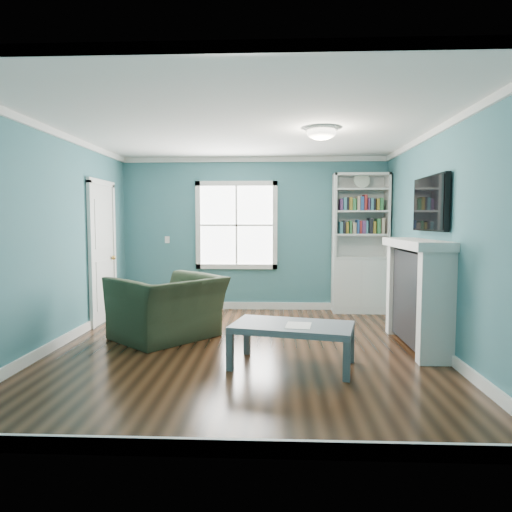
{
  "coord_description": "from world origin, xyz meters",
  "views": [
    {
      "loc": [
        0.37,
        -5.3,
        1.52
      ],
      "look_at": [
        0.13,
        0.4,
        1.08
      ],
      "focal_mm": 32.0,
      "sensor_mm": 36.0,
      "label": 1
    }
  ],
  "objects": [
    {
      "name": "tv",
      "position": [
        2.2,
        0.2,
        1.72
      ],
      "size": [
        0.06,
        1.1,
        0.65
      ],
      "primitive_type": "cube",
      "color": "black",
      "rests_on": "fireplace"
    },
    {
      "name": "fireplace",
      "position": [
        2.08,
        0.2,
        0.64
      ],
      "size": [
        0.44,
        1.58,
        1.3
      ],
      "color": "black",
      "rests_on": "ground"
    },
    {
      "name": "room_walls",
      "position": [
        0.0,
        0.0,
        1.58
      ],
      "size": [
        5.0,
        5.0,
        5.0
      ],
      "color": "#38727B",
      "rests_on": "ground"
    },
    {
      "name": "window",
      "position": [
        -0.3,
        2.49,
        1.45
      ],
      "size": [
        1.4,
        0.06,
        1.5
      ],
      "color": "white",
      "rests_on": "room_walls"
    },
    {
      "name": "door",
      "position": [
        -2.22,
        1.4,
        1.07
      ],
      "size": [
        0.12,
        0.98,
        2.17
      ],
      "color": "silver",
      "rests_on": "ground"
    },
    {
      "name": "bookshelf",
      "position": [
        1.77,
        2.3,
        0.92
      ],
      "size": [
        0.9,
        0.35,
        2.31
      ],
      "color": "silver",
      "rests_on": "ground"
    },
    {
      "name": "coffee_table",
      "position": [
        0.55,
        -0.61,
        0.39
      ],
      "size": [
        1.36,
        0.94,
        0.45
      ],
      "rotation": [
        0.0,
        0.0,
        -0.23
      ],
      "color": "#4C565C",
      "rests_on": "ground"
    },
    {
      "name": "recliner",
      "position": [
        -1.02,
        0.46,
        0.54
      ],
      "size": [
        1.43,
        1.47,
        1.09
      ],
      "primitive_type": "imported",
      "rotation": [
        0.0,
        0.0,
        -2.29
      ],
      "color": "#232C1C",
      "rests_on": "ground"
    },
    {
      "name": "ceiling_fixture",
      "position": [
        0.9,
        0.1,
        2.55
      ],
      "size": [
        0.38,
        0.38,
        0.15
      ],
      "color": "white",
      "rests_on": "room_walls"
    },
    {
      "name": "trim",
      "position": [
        0.0,
        0.0,
        1.24
      ],
      "size": [
        4.5,
        5.0,
        2.6
      ],
      "color": "white",
      "rests_on": "ground"
    },
    {
      "name": "paper_sheet",
      "position": [
        0.61,
        -0.69,
        0.45
      ],
      "size": [
        0.29,
        0.35,
        0.0
      ],
      "primitive_type": "cube",
      "rotation": [
        0.0,
        0.0,
        -0.14
      ],
      "color": "white",
      "rests_on": "coffee_table"
    },
    {
      "name": "floor",
      "position": [
        0.0,
        0.0,
        0.0
      ],
      "size": [
        5.0,
        5.0,
        0.0
      ],
      "primitive_type": "plane",
      "color": "black",
      "rests_on": "ground"
    },
    {
      "name": "light_switch",
      "position": [
        -1.5,
        2.48,
        1.2
      ],
      "size": [
        0.08,
        0.01,
        0.12
      ],
      "primitive_type": "cube",
      "color": "white",
      "rests_on": "room_walls"
    }
  ]
}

